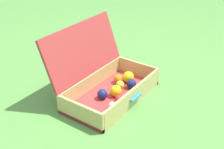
% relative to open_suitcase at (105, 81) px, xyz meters
% --- Properties ---
extents(ground_plane, '(16.00, 16.00, 0.00)m').
position_rel_open_suitcase_xyz_m(ground_plane, '(0.05, -0.06, -0.11)').
color(ground_plane, '#569342').
extents(open_suitcase, '(0.67, 0.50, 0.46)m').
position_rel_open_suitcase_xyz_m(open_suitcase, '(0.00, 0.00, 0.00)').
color(open_suitcase, '#B23838').
rests_on(open_suitcase, ground).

